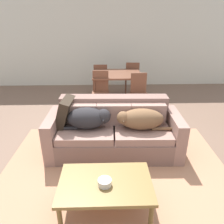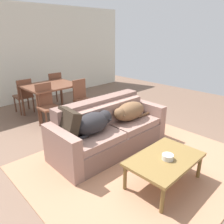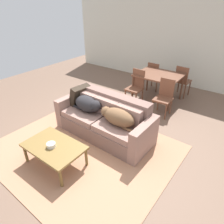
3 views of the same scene
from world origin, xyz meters
name	(u,v)px [view 2 (image 2 of 3)]	position (x,y,z in m)	size (l,w,h in m)	color
ground_plane	(114,153)	(0.00, 0.00, 0.00)	(10.00, 10.00, 0.00)	brown
back_partition	(10,55)	(0.00, 4.00, 1.35)	(8.00, 0.12, 2.70)	silver
area_rug	(138,163)	(0.06, -0.47, 0.01)	(3.28, 2.77, 0.01)	tan
couch	(108,130)	(0.06, 0.21, 0.34)	(2.11, 0.89, 0.87)	#7A5C52
dog_on_left_cushion	(93,122)	(-0.33, 0.14, 0.63)	(0.79, 0.39, 0.33)	#292729
dog_on_right_cushion	(129,111)	(0.45, 0.09, 0.63)	(0.84, 0.36, 0.33)	brown
throw_pillow_by_left_arm	(67,125)	(-0.72, 0.28, 0.67)	(0.15, 0.46, 0.46)	#2F251B
coffee_table	(165,161)	(-0.08, -1.02, 0.36)	(1.03, 0.67, 0.41)	olive
bowl_on_coffee_table	(168,157)	(-0.09, -1.06, 0.44)	(0.15, 0.15, 0.07)	silver
dining_table	(51,88)	(0.22, 2.38, 0.69)	(1.18, 0.98, 0.77)	brown
dining_chair_near_left	(47,103)	(-0.18, 1.87, 0.51)	(0.41, 0.41, 0.94)	brown
dining_chair_near_right	(83,97)	(0.69, 1.76, 0.49)	(0.41, 0.41, 0.90)	brown
dining_chair_far_left	(24,94)	(-0.19, 2.99, 0.49)	(0.41, 0.41, 0.88)	brown
dining_chair_far_right	(54,87)	(0.68, 3.02, 0.52)	(0.43, 0.43, 0.92)	brown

